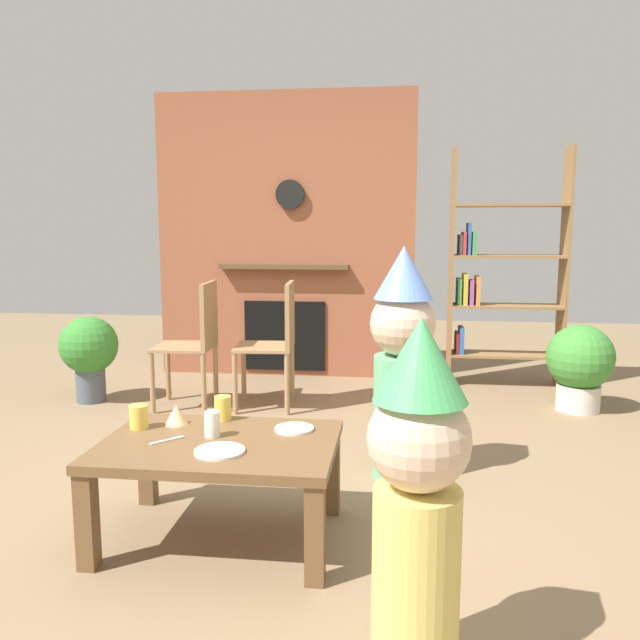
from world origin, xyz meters
name	(u,v)px	position (x,y,z in m)	size (l,w,h in m)	color
ground_plane	(279,497)	(0.00, 0.00, 0.00)	(12.00, 12.00, 0.00)	#846B4C
brick_fireplace_feature	(286,237)	(-0.41, 2.60, 1.19)	(2.20, 0.28, 2.40)	#935138
bookshelf	(497,277)	(1.34, 2.40, 0.89)	(0.90, 0.28, 1.90)	olive
coffee_table	(219,456)	(-0.16, -0.42, 0.35)	(0.95, 0.68, 0.42)	brown
paper_cup_near_left	(139,417)	(-0.55, -0.31, 0.47)	(0.08, 0.08, 0.10)	#F2CC4C
paper_cup_near_right	(212,424)	(-0.21, -0.38, 0.47)	(0.06, 0.06, 0.11)	silver
paper_cup_center	(223,408)	(-0.22, -0.15, 0.48)	(0.07, 0.07, 0.11)	#F2CC4C
paper_plate_front	(220,451)	(-0.12, -0.56, 0.43)	(0.20, 0.20, 0.01)	white
paper_plate_rear	(294,429)	(0.12, -0.25, 0.43)	(0.17, 0.17, 0.01)	white
birthday_cake_slice	(176,414)	(-0.41, -0.23, 0.47)	(0.10, 0.10, 0.09)	#EAC68C
table_fork	(167,440)	(-0.37, -0.45, 0.42)	(0.15, 0.02, 0.01)	silver
child_with_cone_hat	(418,492)	(0.61, -1.15, 0.55)	(0.29, 0.29, 1.05)	#E0CC66
child_in_pink	(402,357)	(0.58, 0.34, 0.63)	(0.33, 0.33, 1.19)	#66B27F
dining_chair_left	(197,337)	(-0.86, 1.45, 0.51)	(0.42, 0.42, 0.90)	#9E7A51
dining_chair_middle	(277,337)	(-0.29, 1.51, 0.51)	(0.43, 0.43, 0.90)	#9E7A51
potted_plant_tall	(580,363)	(1.82, 1.70, 0.34)	(0.46, 0.46, 0.61)	beige
potted_plant_short	(89,350)	(-1.70, 1.51, 0.39)	(0.42, 0.42, 0.63)	#4C5660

